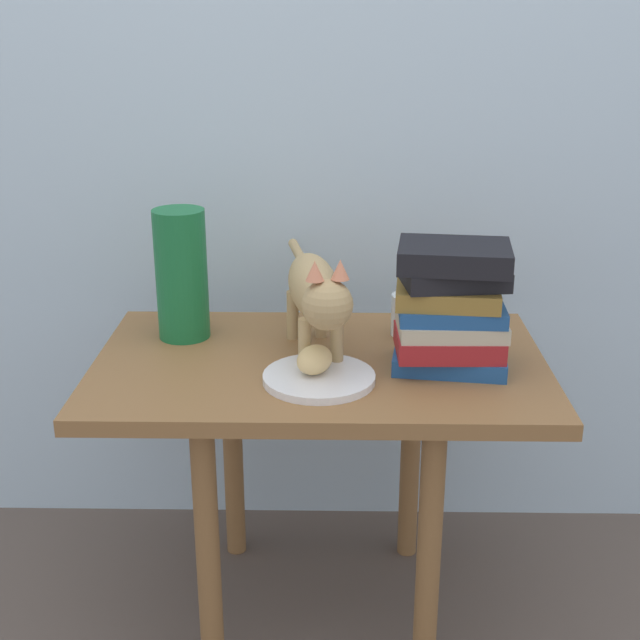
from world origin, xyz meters
The scene contains 9 objects.
ground_plane centered at (0.00, 0.00, 0.00)m, with size 6.00×6.00×0.00m, color brown.
back_panel centered at (0.00, 0.39, 1.10)m, with size 4.00×0.04×2.20m, color silver.
side_table centered at (0.00, 0.00, 0.49)m, with size 0.86×0.53×0.57m.
plate centered at (0.00, -0.10, 0.58)m, with size 0.20×0.20×0.01m, color white.
bread_roll centered at (-0.01, -0.09, 0.61)m, with size 0.08×0.06×0.05m, color #E0BC7A.
cat centered at (-0.01, 0.01, 0.70)m, with size 0.14×0.47×0.23m.
book_stack centered at (0.24, -0.03, 0.69)m, with size 0.22×0.17×0.24m.
green_vase centered at (-0.28, 0.12, 0.70)m, with size 0.10×0.10×0.26m, color #196B38.
candle_jar centered at (0.18, 0.14, 0.61)m, with size 0.07×0.07×0.08m.
Camera 1 is at (0.03, -1.51, 1.20)m, focal length 48.21 mm.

